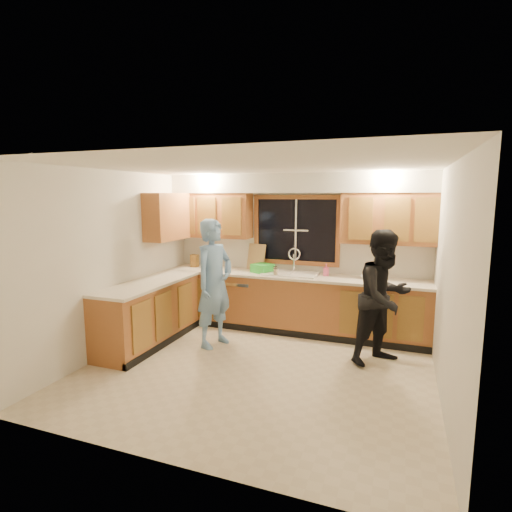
{
  "coord_description": "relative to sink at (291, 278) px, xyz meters",
  "views": [
    {
      "loc": [
        1.63,
        -4.42,
        2.16
      ],
      "look_at": [
        -0.24,
        0.65,
        1.34
      ],
      "focal_mm": 28.0,
      "sensor_mm": 36.0,
      "label": 1
    }
  ],
  "objects": [
    {
      "name": "ceiling",
      "position": [
        0.0,
        -1.6,
        1.64
      ],
      "size": [
        4.2,
        4.2,
        0.0
      ],
      "primitive_type": "plane",
      "rotation": [
        3.14,
        0.0,
        0.0
      ],
      "color": "white"
    },
    {
      "name": "wall_right",
      "position": [
        2.1,
        -1.6,
        0.39
      ],
      "size": [
        0.0,
        3.8,
        3.8
      ],
      "primitive_type": "plane",
      "rotation": [
        1.57,
        0.0,
        -1.57
      ],
      "color": "silver",
      "rests_on": "ground"
    },
    {
      "name": "upper_cabinets_left",
      "position": [
        -1.43,
        0.13,
        0.96
      ],
      "size": [
        1.35,
        0.33,
        0.75
      ],
      "primitive_type": "cube",
      "color": "#A96231",
      "rests_on": "wall_back"
    },
    {
      "name": "dish_crate",
      "position": [
        -0.48,
        0.0,
        0.12
      ],
      "size": [
        0.38,
        0.37,
        0.14
      ],
      "primitive_type": "cube",
      "rotation": [
        0.0,
        0.0,
        -0.41
      ],
      "color": "green",
      "rests_on": "countertop_back"
    },
    {
      "name": "bowl",
      "position": [
        1.18,
        0.06,
        0.08
      ],
      "size": [
        0.22,
        0.22,
        0.05
      ],
      "primitive_type": "imported",
      "rotation": [
        0.0,
        0.0,
        0.08
      ],
      "color": "silver",
      "rests_on": "countertop_back"
    },
    {
      "name": "soffit",
      "position": [
        0.0,
        0.12,
        1.49
      ],
      "size": [
        4.2,
        0.35,
        0.3
      ],
      "primitive_type": "cube",
      "color": "silver",
      "rests_on": "wall_back"
    },
    {
      "name": "base_cabinets_left",
      "position": [
        -1.8,
        -1.25,
        -0.42
      ],
      "size": [
        0.6,
        1.9,
        0.88
      ],
      "primitive_type": "cube",
      "color": "#A96231",
      "rests_on": "ground"
    },
    {
      "name": "base_cabinets_back",
      "position": [
        0.0,
        -0.0,
        -0.42
      ],
      "size": [
        4.2,
        0.6,
        0.88
      ],
      "primitive_type": "cube",
      "color": "#A96231",
      "rests_on": "ground"
    },
    {
      "name": "knife_block",
      "position": [
        -1.77,
        0.08,
        0.16
      ],
      "size": [
        0.12,
        0.1,
        0.22
      ],
      "primitive_type": "cube",
      "rotation": [
        0.0,
        0.0,
        -0.04
      ],
      "color": "olive",
      "rests_on": "countertop_back"
    },
    {
      "name": "can_right",
      "position": [
        -0.18,
        -0.23,
        0.12
      ],
      "size": [
        0.08,
        0.08,
        0.12
      ],
      "primitive_type": "cylinder",
      "rotation": [
        0.0,
        0.0,
        -0.31
      ],
      "color": "#C5B398",
      "rests_on": "countertop_back"
    },
    {
      "name": "wall_left",
      "position": [
        -2.1,
        -1.6,
        0.39
      ],
      "size": [
        0.0,
        3.8,
        3.8
      ],
      "primitive_type": "plane",
      "rotation": [
        1.57,
        0.0,
        1.57
      ],
      "color": "silver",
      "rests_on": "ground"
    },
    {
      "name": "window_frame",
      "position": [
        0.0,
        0.29,
        0.74
      ],
      "size": [
        1.44,
        0.03,
        1.14
      ],
      "color": "black",
      "rests_on": "wall_back"
    },
    {
      "name": "stove",
      "position": [
        -1.8,
        -1.82,
        -0.41
      ],
      "size": [
        0.58,
        0.75,
        0.9
      ],
      "primitive_type": "cube",
      "color": "white",
      "rests_on": "floor"
    },
    {
      "name": "woman",
      "position": [
        1.46,
        -0.8,
        0.01
      ],
      "size": [
        1.06,
        1.07,
        1.74
      ],
      "primitive_type": "imported",
      "rotation": [
        0.0,
        0.0,
        0.84
      ],
      "color": "black",
      "rests_on": "floor"
    },
    {
      "name": "sink",
      "position": [
        0.0,
        0.0,
        0.0
      ],
      "size": [
        0.86,
        0.52,
        0.57
      ],
      "color": "white",
      "rests_on": "countertop_back"
    },
    {
      "name": "wall_back",
      "position": [
        0.0,
        0.3,
        0.39
      ],
      "size": [
        4.2,
        0.0,
        4.2
      ],
      "primitive_type": "plane",
      "rotation": [
        1.57,
        0.0,
        0.0
      ],
      "color": "silver",
      "rests_on": "ground"
    },
    {
      "name": "can_left",
      "position": [
        -0.23,
        -0.1,
        0.12
      ],
      "size": [
        0.07,
        0.07,
        0.13
      ],
      "primitive_type": "cylinder",
      "rotation": [
        0.0,
        0.0,
        -0.0
      ],
      "color": "#C5B398",
      "rests_on": "countertop_back"
    },
    {
      "name": "countertop_back",
      "position": [
        0.0,
        -0.02,
        0.04
      ],
      "size": [
        4.2,
        0.63,
        0.04
      ],
      "primitive_type": "cube",
      "color": "#F4E6CD",
      "rests_on": "base_cabinets_back"
    },
    {
      "name": "cutting_board",
      "position": [
        -0.66,
        0.22,
        0.27
      ],
      "size": [
        0.34,
        0.18,
        0.43
      ],
      "primitive_type": "cube",
      "rotation": [
        -0.21,
        0.0,
        -0.22
      ],
      "color": "tan",
      "rests_on": "countertop_back"
    },
    {
      "name": "floor",
      "position": [
        0.0,
        -1.6,
        -0.86
      ],
      "size": [
        4.2,
        4.2,
        0.0
      ],
      "primitive_type": "plane",
      "color": "beige",
      "rests_on": "ground"
    },
    {
      "name": "man",
      "position": [
        -0.86,
        -0.99,
        0.05
      ],
      "size": [
        0.61,
        0.77,
        1.84
      ],
      "primitive_type": "imported",
      "rotation": [
        0.0,
        0.0,
        1.28
      ],
      "color": "#6A96C8",
      "rests_on": "floor"
    },
    {
      "name": "upper_cabinets_return",
      "position": [
        -1.94,
        -0.48,
        0.96
      ],
      "size": [
        0.33,
        0.9,
        0.75
      ],
      "primitive_type": "cube",
      "color": "#A96231",
      "rests_on": "wall_left"
    },
    {
      "name": "countertop_left",
      "position": [
        -1.79,
        -1.25,
        0.04
      ],
      "size": [
        0.63,
        1.9,
        0.04
      ],
      "primitive_type": "cube",
      "color": "#F4E6CD",
      "rests_on": "base_cabinets_left"
    },
    {
      "name": "upper_cabinets_right",
      "position": [
        1.43,
        0.13,
        0.96
      ],
      "size": [
        1.35,
        0.33,
        0.75
      ],
      "primitive_type": "cube",
      "color": "#A96231",
      "rests_on": "wall_back"
    },
    {
      "name": "soap_bottle",
      "position": [
        0.54,
        0.09,
        0.15
      ],
      "size": [
        0.1,
        0.1,
        0.19
      ],
      "primitive_type": "imported",
      "rotation": [
        0.0,
        0.0,
        0.18
      ],
      "color": "#E45787",
      "rests_on": "countertop_back"
    },
    {
      "name": "dishwasher",
      "position": [
        -0.85,
        -0.01,
        -0.45
      ],
      "size": [
        0.6,
        0.56,
        0.82
      ],
      "primitive_type": "cube",
      "color": "white",
      "rests_on": "floor"
    }
  ]
}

